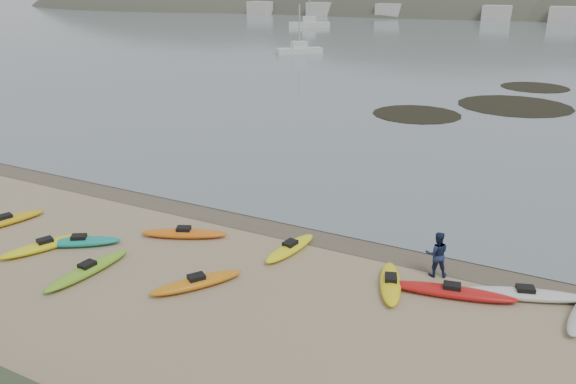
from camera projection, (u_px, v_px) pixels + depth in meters
The scene contains 8 objects.
ground at pixel (288, 225), 23.99m from camera, with size 600.00×600.00×0.00m, color tan.
wet_sand at pixel (285, 227), 23.74m from camera, with size 60.00×60.00×0.00m, color brown.
water at pixel (573, 4), 272.98m from camera, with size 1200.00×1200.00×0.00m, color slate.
kayaks at pixel (249, 264), 20.30m from camera, with size 23.64×8.81×0.34m.
person_east at pixel (437, 254), 19.57m from camera, with size 0.81×0.63×1.67m, color navy.
kelp_mats at pixel (496, 103), 48.04m from camera, with size 14.43×23.81×0.04m.
moored_boats at pixel (538, 42), 91.79m from camera, with size 112.77×62.74×1.30m.
far_town at pixel (576, 15), 141.03m from camera, with size 199.00×5.00×4.00m.
Camera 1 is at (10.18, -19.48, 9.73)m, focal length 35.00 mm.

